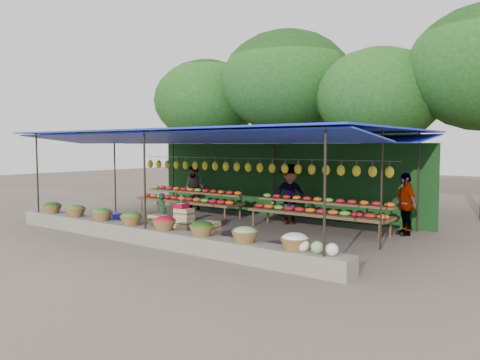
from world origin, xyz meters
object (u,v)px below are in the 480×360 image
Objects in this scene: crate_counter at (183,226)px; blue_crate_front at (61,218)px; vendor_seated at (163,211)px; weighing_scale at (181,205)px; blue_crate_back at (116,218)px.

crate_counter is 4.16× the size of blue_crate_front.
weighing_scale is at bearing 179.68° from vendor_seated.
blue_crate_front is (-4.66, -0.64, -0.14)m from crate_counter.
vendor_seated is at bearing 159.12° from weighing_scale.
weighing_scale is 3.30m from blue_crate_back.
vendor_seated is (-1.24, 0.45, 0.22)m from crate_counter.
blue_crate_front reaches higher than blue_crate_back.
blue_crate_back is at bearing 22.44° from vendor_seated.
vendor_seated is 1.99× the size of blue_crate_back.
blue_crate_front is (-4.59, -0.64, -0.69)m from weighing_scale.
vendor_seated reaches higher than blue_crate_front.
weighing_scale reaches higher than crate_counter.
crate_counter is at bearing -179.18° from vendor_seated.
crate_counter is at bearing 8.51° from blue_crate_front.
blue_crate_back is (-3.28, 0.38, -0.15)m from crate_counter.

